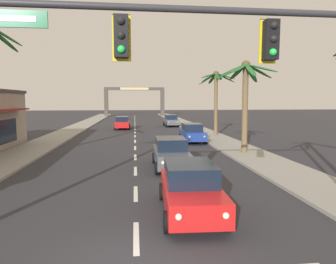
{
  "coord_description": "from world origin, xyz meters",
  "views": [
    {
      "loc": [
        0.0,
        -6.45,
        3.75
      ],
      "look_at": [
        1.62,
        8.0,
        2.2
      ],
      "focal_mm": 31.66,
      "sensor_mm": 36.0,
      "label": 1
    }
  ],
  "objects": [
    {
      "name": "sedan_oncoming_far",
      "position": [
        -1.63,
        32.71,
        0.85
      ],
      "size": [
        1.98,
        4.46,
        1.68
      ],
      "color": "red",
      "rests_on": "ground"
    },
    {
      "name": "palm_right_third",
      "position": [
        8.43,
        23.96,
        4.94
      ],
      "size": [
        3.89,
        4.01,
        6.8
      ],
      "color": "brown",
      "rests_on": "ground"
    },
    {
      "name": "sidewalk_left",
      "position": [
        -7.8,
        20.0,
        0.07
      ],
      "size": [
        3.2,
        110.0,
        0.14
      ],
      "primitive_type": "cube",
      "color": "gray",
      "rests_on": "ground"
    },
    {
      "name": "sedan_lead_at_stop_bar",
      "position": [
        1.81,
        3.0,
        0.85
      ],
      "size": [
        2.09,
        4.51,
        1.68
      ],
      "color": "red",
      "rests_on": "ground"
    },
    {
      "name": "sedan_parked_mid_kerb",
      "position": [
        5.24,
        36.28,
        0.85
      ],
      "size": [
        2.04,
        4.49,
        1.68
      ],
      "color": "#4C515B",
      "rests_on": "ground"
    },
    {
      "name": "sedan_parked_nearest_kerb",
      "position": [
        5.13,
        19.64,
        0.85
      ],
      "size": [
        1.97,
        4.46,
        1.68
      ],
      "color": "navy",
      "rests_on": "ground"
    },
    {
      "name": "town_gateway_arch",
      "position": [
        0.0,
        65.34,
        4.43
      ],
      "size": [
        14.32,
        0.9,
        6.9
      ],
      "color": "#423D38",
      "rests_on": "ground"
    },
    {
      "name": "palm_right_second",
      "position": [
        7.54,
        13.3,
        4.62
      ],
      "size": [
        4.13,
        4.14,
        6.45
      ],
      "color": "brown",
      "rests_on": "ground"
    },
    {
      "name": "lane_markings",
      "position": [
        0.42,
        19.8,
        0.0
      ],
      "size": [
        4.28,
        87.36,
        0.01
      ],
      "color": "silver",
      "rests_on": "ground"
    },
    {
      "name": "traffic_signal_mast",
      "position": [
        3.24,
        0.41,
        4.69
      ],
      "size": [
        10.97,
        0.41,
        6.74
      ],
      "color": "#2D2D33",
      "rests_on": "ground"
    },
    {
      "name": "sedan_third_in_queue",
      "position": [
        1.98,
        9.68,
        0.85
      ],
      "size": [
        1.99,
        4.47,
        1.68
      ],
      "color": "#4C515B",
      "rests_on": "ground"
    },
    {
      "name": "sidewalk_right",
      "position": [
        7.8,
        20.0,
        0.07
      ],
      "size": [
        3.2,
        110.0,
        0.14
      ],
      "primitive_type": "cube",
      "color": "gray",
      "rests_on": "ground"
    }
  ]
}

